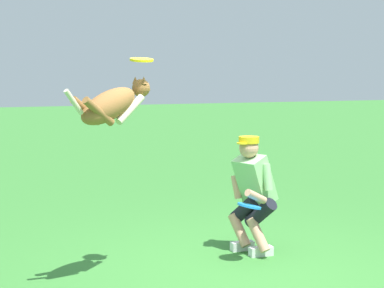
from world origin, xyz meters
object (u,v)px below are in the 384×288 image
dog (113,104)px  frisbee_flying (142,60)px  frisbee_held (249,206)px  person (252,191)px

dog → frisbee_flying: 0.52m
dog → frisbee_flying: size_ratio=4.27×
frisbee_held → person: bearing=-119.9°
frisbee_flying → frisbee_held: (-1.16, -0.10, -1.49)m
person → frisbee_flying: 2.00m
dog → frisbee_flying: (-0.31, -0.13, 0.40)m
dog → frisbee_flying: bearing=-8.2°
person → frisbee_flying: bearing=-4.1°
frisbee_flying → frisbee_held: size_ratio=0.88×
frisbee_flying → person: bearing=-162.4°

